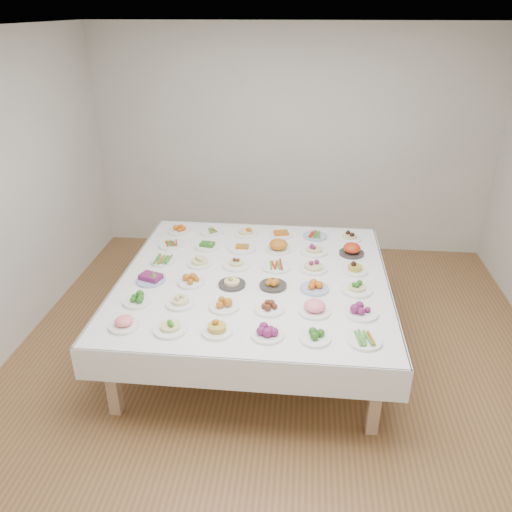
# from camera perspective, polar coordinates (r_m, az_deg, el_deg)

# --- Properties ---
(room_envelope) EXTENTS (5.02, 5.02, 2.81)m
(room_envelope) POSITION_cam_1_polar(r_m,az_deg,el_deg) (3.88, 2.98, 10.08)
(room_envelope) COLOR brown
(room_envelope) RESTS_ON ground
(display_table) EXTENTS (2.40, 2.40, 0.75)m
(display_table) POSITION_cam_1_polar(r_m,az_deg,el_deg) (4.55, -0.19, -3.01)
(display_table) COLOR white
(display_table) RESTS_ON ground
(dish_0) EXTENTS (0.23, 0.23, 0.13)m
(dish_0) POSITION_cam_1_polar(r_m,az_deg,el_deg) (3.93, -14.86, -7.14)
(dish_0) COLOR white
(dish_0) RESTS_ON display_table
(dish_1) EXTENTS (0.26, 0.26, 0.13)m
(dish_1) POSITION_cam_1_polar(r_m,az_deg,el_deg) (3.82, -9.79, -7.68)
(dish_1) COLOR white
(dish_1) RESTS_ON display_table
(dish_2) EXTENTS (0.23, 0.23, 0.13)m
(dish_2) POSITION_cam_1_polar(r_m,az_deg,el_deg) (3.75, -4.49, -7.96)
(dish_2) COLOR white
(dish_2) RESTS_ON display_table
(dish_3) EXTENTS (0.25, 0.25, 0.11)m
(dish_3) POSITION_cam_1_polar(r_m,az_deg,el_deg) (3.72, 1.30, -8.48)
(dish_3) COLOR white
(dish_3) RESTS_ON display_table
(dish_4) EXTENTS (0.23, 0.23, 0.09)m
(dish_4) POSITION_cam_1_polar(r_m,az_deg,el_deg) (3.71, 6.77, -8.98)
(dish_4) COLOR white
(dish_4) RESTS_ON display_table
(dish_5) EXTENTS (0.25, 0.25, 0.06)m
(dish_5) POSITION_cam_1_polar(r_m,az_deg,el_deg) (3.75, 12.31, -9.22)
(dish_5) COLOR white
(dish_5) RESTS_ON display_table
(dish_6) EXTENTS (0.24, 0.24, 0.09)m
(dish_6) POSITION_cam_1_polar(r_m,az_deg,el_deg) (4.22, -13.40, -4.75)
(dish_6) COLOR white
(dish_6) RESTS_ON display_table
(dish_7) EXTENTS (0.24, 0.24, 0.12)m
(dish_7) POSITION_cam_1_polar(r_m,az_deg,el_deg) (4.12, -8.66, -4.85)
(dish_7) COLOR white
(dish_7) RESTS_ON display_table
(dish_8) EXTENTS (0.25, 0.25, 0.12)m
(dish_8) POSITION_cam_1_polar(r_m,az_deg,el_deg) (4.04, -3.65, -5.24)
(dish_8) COLOR white
(dish_8) RESTS_ON display_table
(dish_9) EXTENTS (0.25, 0.25, 0.10)m
(dish_9) POSITION_cam_1_polar(r_m,az_deg,el_deg) (4.01, 1.54, -5.71)
(dish_9) COLOR white
(dish_9) RESTS_ON display_table
(dish_10) EXTENTS (0.26, 0.26, 0.15)m
(dish_10) POSITION_cam_1_polar(r_m,az_deg,el_deg) (4.00, 6.73, -5.54)
(dish_10) COLOR white
(dish_10) RESTS_ON display_table
(dish_11) EXTENTS (0.26, 0.26, 0.12)m
(dish_11) POSITION_cam_1_polar(r_m,az_deg,el_deg) (4.04, 11.96, -5.91)
(dish_11) COLOR white
(dish_11) RESTS_ON display_table
(dish_12) EXTENTS (0.26, 0.26, 0.12)m
(dish_12) POSITION_cam_1_polar(r_m,az_deg,el_deg) (4.51, -11.95, -2.26)
(dish_12) COLOR #4C66B2
(dish_12) RESTS_ON display_table
(dish_13) EXTENTS (0.24, 0.24, 0.10)m
(dish_13) POSITION_cam_1_polar(r_m,az_deg,el_deg) (4.42, -7.42, -2.68)
(dish_13) COLOR white
(dish_13) RESTS_ON display_table
(dish_14) EXTENTS (0.23, 0.23, 0.11)m
(dish_14) POSITION_cam_1_polar(r_m,az_deg,el_deg) (4.35, -2.77, -2.86)
(dish_14) COLOR #2F2C2A
(dish_14) RESTS_ON display_table
(dish_15) EXTENTS (0.23, 0.23, 0.09)m
(dish_15) POSITION_cam_1_polar(r_m,az_deg,el_deg) (4.33, 1.96, -3.12)
(dish_15) COLOR #2F2C2A
(dish_15) RESTS_ON display_table
(dish_16) EXTENTS (0.24, 0.24, 0.10)m
(dish_16) POSITION_cam_1_polar(r_m,az_deg,el_deg) (4.31, 6.73, -3.36)
(dish_16) COLOR #4C66B2
(dish_16) RESTS_ON display_table
(dish_17) EXTENTS (0.27, 0.27, 0.15)m
(dish_17) POSITION_cam_1_polar(r_m,az_deg,el_deg) (4.34, 11.47, -3.15)
(dish_17) COLOR white
(dish_17) RESTS_ON display_table
(dish_18) EXTENTS (0.23, 0.23, 0.06)m
(dish_18) POSITION_cam_1_polar(r_m,az_deg,el_deg) (4.83, -10.59, -0.45)
(dish_18) COLOR white
(dish_18) RESTS_ON display_table
(dish_19) EXTENTS (0.23, 0.23, 0.12)m
(dish_19) POSITION_cam_1_polar(r_m,az_deg,el_deg) (4.72, -6.47, -0.42)
(dish_19) COLOR white
(dish_19) RESTS_ON display_table
(dish_20) EXTENTS (0.26, 0.26, 0.13)m
(dish_20) POSITION_cam_1_polar(r_m,az_deg,el_deg) (4.66, -2.24, -0.55)
(dish_20) COLOR white
(dish_20) RESTS_ON display_table
(dish_21) EXTENTS (0.27, 0.27, 0.06)m
(dish_21) POSITION_cam_1_polar(r_m,az_deg,el_deg) (4.65, 2.31, -1.06)
(dish_21) COLOR white
(dish_21) RESTS_ON display_table
(dish_22) EXTENTS (0.25, 0.25, 0.14)m
(dish_22) POSITION_cam_1_polar(r_m,az_deg,el_deg) (4.62, 6.63, -0.83)
(dish_22) COLOR white
(dish_22) RESTS_ON display_table
(dish_23) EXTENTS (0.23, 0.23, 0.12)m
(dish_23) POSITION_cam_1_polar(r_m,az_deg,el_deg) (4.65, 11.24, -1.21)
(dish_23) COLOR white
(dish_23) RESTS_ON display_table
(dish_24) EXTENTS (0.26, 0.26, 0.05)m
(dish_24) POSITION_cam_1_polar(r_m,az_deg,el_deg) (5.14, -9.61, 1.35)
(dish_24) COLOR white
(dish_24) RESTS_ON display_table
(dish_25) EXTENTS (0.25, 0.25, 0.11)m
(dish_25) POSITION_cam_1_polar(r_m,az_deg,el_deg) (5.05, -5.59, 1.39)
(dish_25) COLOR white
(dish_25) RESTS_ON display_table
(dish_26) EXTENTS (0.27, 0.27, 0.10)m
(dish_26) POSITION_cam_1_polar(r_m,az_deg,el_deg) (4.99, -1.58, 1.14)
(dish_26) COLOR white
(dish_26) RESTS_ON display_table
(dish_27) EXTENTS (0.27, 0.27, 0.16)m
(dish_27) POSITION_cam_1_polar(r_m,az_deg,el_deg) (4.95, 2.58, 1.42)
(dish_27) COLOR white
(dish_27) RESTS_ON display_table
(dish_28) EXTENTS (0.26, 0.26, 0.14)m
(dish_28) POSITION_cam_1_polar(r_m,az_deg,el_deg) (4.95, 6.68, 1.07)
(dish_28) COLOR white
(dish_28) RESTS_ON display_table
(dish_29) EXTENTS (0.24, 0.24, 0.14)m
(dish_29) POSITION_cam_1_polar(r_m,az_deg,el_deg) (4.97, 10.91, 0.89)
(dish_29) COLOR #2F2C2A
(dish_29) RESTS_ON display_table
(dish_30) EXTENTS (0.27, 0.27, 0.11)m
(dish_30) POSITION_cam_1_polar(r_m,az_deg,el_deg) (5.45, -8.66, 3.21)
(dish_30) COLOR white
(dish_30) RESTS_ON display_table
(dish_31) EXTENTS (0.25, 0.25, 0.05)m
(dish_31) POSITION_cam_1_polar(r_m,az_deg,el_deg) (5.39, -5.02, 2.84)
(dish_31) COLOR white
(dish_31) RESTS_ON display_table
(dish_32) EXTENTS (0.25, 0.25, 0.13)m
(dish_32) POSITION_cam_1_polar(r_m,az_deg,el_deg) (5.31, -1.13, 3.07)
(dish_32) COLOR white
(dish_32) RESTS_ON display_table
(dish_33) EXTENTS (0.24, 0.24, 0.10)m
(dish_33) POSITION_cam_1_polar(r_m,az_deg,el_deg) (5.29, 2.88, 2.66)
(dish_33) COLOR white
(dish_33) RESTS_ON display_table
(dish_34) EXTENTS (0.25, 0.25, 0.06)m
(dish_34) POSITION_cam_1_polar(r_m,az_deg,el_deg) (5.30, 6.75, 2.39)
(dish_34) COLOR #4C66B2
(dish_34) RESTS_ON display_table
(dish_35) EXTENTS (0.25, 0.25, 0.13)m
(dish_35) POSITION_cam_1_polar(r_m,az_deg,el_deg) (5.30, 10.66, 2.45)
(dish_35) COLOR white
(dish_35) RESTS_ON display_table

